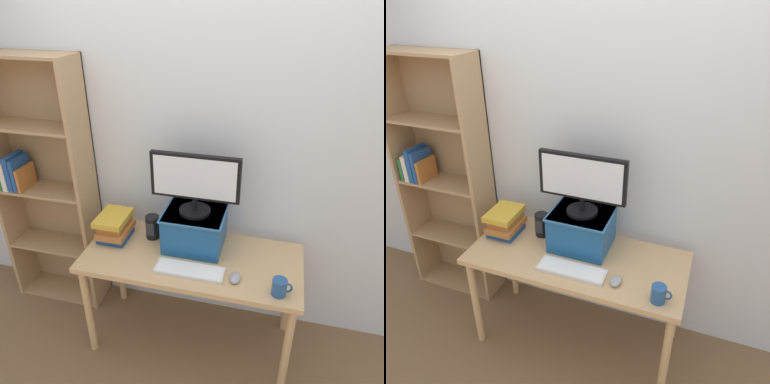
{
  "view_description": "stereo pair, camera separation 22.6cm",
  "coord_description": "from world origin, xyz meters",
  "views": [
    {
      "loc": [
        0.48,
        -1.88,
        2.28
      ],
      "look_at": [
        -0.01,
        0.05,
        1.2
      ],
      "focal_mm": 35.0,
      "sensor_mm": 36.0,
      "label": 1
    },
    {
      "loc": [
        0.7,
        -1.81,
        2.28
      ],
      "look_at": [
        -0.01,
        0.05,
        1.2
      ],
      "focal_mm": 35.0,
      "sensor_mm": 36.0,
      "label": 2
    }
  ],
  "objects": [
    {
      "name": "desk_speaker",
      "position": [
        -0.31,
        0.14,
        0.84
      ],
      "size": [
        0.09,
        0.1,
        0.17
      ],
      "color": "black",
      "rests_on": "desk"
    },
    {
      "name": "computer_monitor",
      "position": [
        -0.01,
        0.12,
        1.24
      ],
      "size": [
        0.57,
        0.2,
        0.4
      ],
      "color": "black",
      "rests_on": "riser_box"
    },
    {
      "name": "book_stack",
      "position": [
        -0.56,
        0.08,
        0.85
      ],
      "size": [
        0.21,
        0.28,
        0.17
      ],
      "color": "navy",
      "rests_on": "desk"
    },
    {
      "name": "computer_mouse",
      "position": [
        0.31,
        -0.16,
        0.77
      ],
      "size": [
        0.06,
        0.1,
        0.04
      ],
      "color": "#99999E",
      "rests_on": "desk"
    },
    {
      "name": "riser_box",
      "position": [
        -0.01,
        0.13,
        0.89
      ],
      "size": [
        0.4,
        0.35,
        0.26
      ],
      "color": "#195189",
      "rests_on": "desk"
    },
    {
      "name": "keyboard",
      "position": [
        0.03,
        -0.15,
        0.77
      ],
      "size": [
        0.43,
        0.14,
        0.02
      ],
      "color": "silver",
      "rests_on": "desk"
    },
    {
      "name": "back_wall",
      "position": [
        0.0,
        0.41,
        1.3
      ],
      "size": [
        7.0,
        0.08,
        2.6
      ],
      "color": "silver",
      "rests_on": "ground_plane"
    },
    {
      "name": "desk",
      "position": [
        0.0,
        0.0,
        0.67
      ],
      "size": [
        1.41,
        0.62,
        0.76
      ],
      "color": "tan",
      "rests_on": "ground_plane"
    },
    {
      "name": "bookshelf_unit",
      "position": [
        -1.19,
        0.26,
        0.98
      ],
      "size": [
        0.72,
        0.28,
        1.94
      ],
      "color": "tan",
      "rests_on": "ground_plane"
    },
    {
      "name": "ground_plane",
      "position": [
        0.0,
        0.0,
        0.0
      ],
      "size": [
        12.0,
        12.0,
        0.0
      ],
      "primitive_type": "plane",
      "color": "brown"
    },
    {
      "name": "coffee_mug",
      "position": [
        0.57,
        -0.21,
        0.81
      ],
      "size": [
        0.12,
        0.08,
        0.1
      ],
      "color": "#234C84",
      "rests_on": "desk"
    }
  ]
}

